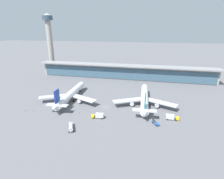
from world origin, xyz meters
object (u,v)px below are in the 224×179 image
at_px(safety_cone_bravo, 79,112).
at_px(safety_cone_charlie, 26,110).
at_px(service_truck_under_wing_grey, 71,126).
at_px(control_tower, 50,38).
at_px(service_truck_by_tail_blue, 156,123).
at_px(safety_cone_alpha, 33,110).
at_px(airliner_centre_stand, 145,98).
at_px(airliner_left_stand, 70,95).
at_px(service_truck_mid_apron_yellow, 171,117).
at_px(service_truck_near_nose_yellow, 98,116).

relative_size(safety_cone_bravo, safety_cone_charlie, 1.00).
relative_size(service_truck_under_wing_grey, control_tower, 0.12).
xyz_separation_m(service_truck_by_tail_blue, safety_cone_alpha, (-77.55, 0.15, -0.49)).
height_order(airliner_centre_stand, safety_cone_charlie, airliner_centre_stand).
bearing_deg(safety_cone_bravo, safety_cone_alpha, -173.60).
relative_size(service_truck_by_tail_blue, safety_cone_alpha, 9.04).
height_order(service_truck_under_wing_grey, safety_cone_charlie, service_truck_under_wing_grey).
distance_m(safety_cone_alpha, safety_cone_bravo, 30.78).
bearing_deg(airliner_left_stand, control_tower, 127.00).
distance_m(service_truck_under_wing_grey, control_tower, 152.49).
bearing_deg(airliner_left_stand, service_truck_by_tail_blue, -19.20).
height_order(safety_cone_bravo, safety_cone_charlie, same).
bearing_deg(airliner_left_stand, safety_cone_alpha, -127.83).
height_order(service_truck_by_tail_blue, safety_cone_alpha, service_truck_by_tail_blue).
distance_m(service_truck_mid_apron_yellow, service_truck_by_tail_blue, 11.70).
bearing_deg(safety_cone_bravo, service_truck_by_tail_blue, -4.36).
distance_m(airliner_centre_stand, service_truck_under_wing_grey, 54.76).
height_order(airliner_left_stand, control_tower, control_tower).
bearing_deg(safety_cone_bravo, safety_cone_charlie, -172.62).
relative_size(service_truck_by_tail_blue, safety_cone_bravo, 9.04).
bearing_deg(service_truck_by_tail_blue, airliner_left_stand, 160.80).
distance_m(airliner_centre_stand, service_truck_by_tail_blue, 27.23).
xyz_separation_m(service_truck_near_nose_yellow, service_truck_mid_apron_yellow, (42.13, 7.79, 0.00)).
relative_size(safety_cone_alpha, safety_cone_bravo, 1.00).
relative_size(service_truck_under_wing_grey, service_truck_by_tail_blue, 1.38).
height_order(service_truck_near_nose_yellow, service_truck_by_tail_blue, service_truck_near_nose_yellow).
bearing_deg(service_truck_under_wing_grey, safety_cone_bravo, 100.07).
distance_m(service_truck_near_nose_yellow, service_truck_by_tail_blue, 33.16).
distance_m(service_truck_mid_apron_yellow, safety_cone_alpha, 86.85).
height_order(service_truck_near_nose_yellow, control_tower, control_tower).
xyz_separation_m(airliner_left_stand, service_truck_near_nose_yellow, (27.99, -21.65, -3.06)).
bearing_deg(airliner_centre_stand, service_truck_mid_apron_yellow, -47.84).
bearing_deg(safety_cone_alpha, service_truck_mid_apron_yellow, 4.82).
xyz_separation_m(service_truck_mid_apron_yellow, service_truck_by_tail_blue, (-8.98, -7.44, -0.88)).
bearing_deg(airliner_centre_stand, airliner_left_stand, -175.15).
bearing_deg(safety_cone_charlie, service_truck_mid_apron_yellow, 5.27).
bearing_deg(airliner_centre_stand, service_truck_under_wing_grey, -131.08).
distance_m(service_truck_by_tail_blue, control_tower, 169.89).
relative_size(service_truck_mid_apron_yellow, safety_cone_bravo, 10.56).
relative_size(control_tower, safety_cone_charlie, 102.86).
distance_m(safety_cone_alpha, safety_cone_charlie, 4.69).
bearing_deg(control_tower, safety_cone_alpha, -65.69).
bearing_deg(service_truck_by_tail_blue, service_truck_near_nose_yellow, -179.38).
xyz_separation_m(service_truck_under_wing_grey, service_truck_mid_apron_yellow, (52.58, 22.82, -0.02)).
bearing_deg(control_tower, service_truck_under_wing_grey, -56.13).
distance_m(service_truck_under_wing_grey, service_truck_mid_apron_yellow, 57.32).
distance_m(control_tower, safety_cone_alpha, 123.88).
relative_size(airliner_centre_stand, service_truck_mid_apron_yellow, 7.67).
bearing_deg(safety_cone_charlie, service_truck_by_tail_blue, 0.68).
distance_m(service_truck_near_nose_yellow, safety_cone_bravo, 14.43).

